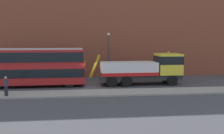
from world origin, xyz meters
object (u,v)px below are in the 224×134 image
object	(u,v)px
recovery_tow_truck	(144,69)
pedestrian_onlooker	(6,86)
double_decker_bus	(32,66)
street_lamp	(109,51)

from	to	relation	value
recovery_tow_truck	pedestrian_onlooker	world-z (taller)	recovery_tow_truck
double_decker_bus	street_lamp	size ratio (longest dim) A/B	1.90
recovery_tow_truck	pedestrian_onlooker	bearing A→B (deg)	-159.97
pedestrian_onlooker	double_decker_bus	bearing A→B (deg)	42.13
double_decker_bus	street_lamp	bearing A→B (deg)	28.32
recovery_tow_truck	street_lamp	bearing A→B (deg)	125.76
recovery_tow_truck	double_decker_bus	xyz separation A→B (m)	(-12.07, -0.01, 0.47)
pedestrian_onlooker	street_lamp	size ratio (longest dim) A/B	0.29
recovery_tow_truck	street_lamp	xyz separation A→B (m)	(-3.52, 4.75, 1.71)
double_decker_bus	street_lamp	world-z (taller)	street_lamp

